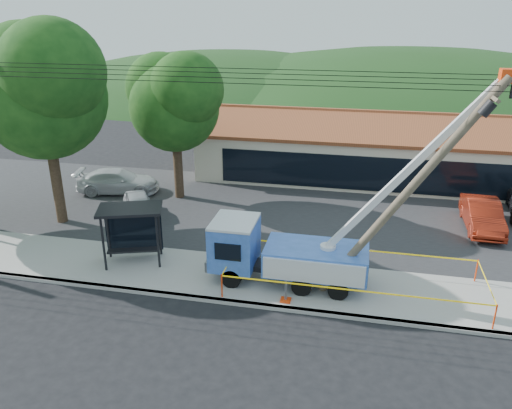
{
  "coord_description": "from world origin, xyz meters",
  "views": [
    {
      "loc": [
        3.79,
        -14.48,
        11.1
      ],
      "look_at": [
        -0.41,
        5.0,
        3.21
      ],
      "focal_mm": 35.0,
      "sensor_mm": 36.0,
      "label": 1
    }
  ],
  "objects_px": {
    "bus_shelter": "(131,221)",
    "utility_truck": "(285,250)",
    "leaning_pole": "(414,185)",
    "car_silver": "(140,219)",
    "car_white": "(119,193)",
    "car_red": "(480,230)"
  },
  "relations": [
    {
      "from": "car_red",
      "to": "car_white",
      "type": "bearing_deg",
      "value": 177.5
    },
    {
      "from": "bus_shelter",
      "to": "car_silver",
      "type": "height_order",
      "value": "bus_shelter"
    },
    {
      "from": "bus_shelter",
      "to": "car_red",
      "type": "bearing_deg",
      "value": 5.06
    },
    {
      "from": "car_white",
      "to": "bus_shelter",
      "type": "bearing_deg",
      "value": -162.28
    },
    {
      "from": "utility_truck",
      "to": "leaning_pole",
      "type": "bearing_deg",
      "value": -4.55
    },
    {
      "from": "utility_truck",
      "to": "car_red",
      "type": "relative_size",
      "value": 2.31
    },
    {
      "from": "bus_shelter",
      "to": "car_red",
      "type": "relative_size",
      "value": 0.67
    },
    {
      "from": "car_silver",
      "to": "leaning_pole",
      "type": "bearing_deg",
      "value": -53.39
    },
    {
      "from": "car_silver",
      "to": "bus_shelter",
      "type": "bearing_deg",
      "value": -98.95
    },
    {
      "from": "car_white",
      "to": "car_red",
      "type": "bearing_deg",
      "value": -106.1
    },
    {
      "from": "car_red",
      "to": "car_silver",
      "type": "bearing_deg",
      "value": -172.05
    },
    {
      "from": "car_white",
      "to": "car_silver",
      "type": "bearing_deg",
      "value": -152.47
    },
    {
      "from": "leaning_pole",
      "to": "car_red",
      "type": "distance_m",
      "value": 10.55
    },
    {
      "from": "utility_truck",
      "to": "car_silver",
      "type": "xyz_separation_m",
      "value": [
        -9.11,
        5.31,
        -1.6
      ]
    },
    {
      "from": "car_silver",
      "to": "car_white",
      "type": "bearing_deg",
      "value": 99.48
    },
    {
      "from": "utility_truck",
      "to": "leaning_pole",
      "type": "relative_size",
      "value": 1.21
    },
    {
      "from": "bus_shelter",
      "to": "car_white",
      "type": "distance_m",
      "value": 10.07
    },
    {
      "from": "bus_shelter",
      "to": "utility_truck",
      "type": "bearing_deg",
      "value": -22.11
    },
    {
      "from": "leaning_pole",
      "to": "car_silver",
      "type": "distance_m",
      "value": 15.84
    },
    {
      "from": "bus_shelter",
      "to": "car_white",
      "type": "relative_size",
      "value": 0.62
    },
    {
      "from": "leaning_pole",
      "to": "car_red",
      "type": "xyz_separation_m",
      "value": [
        4.55,
        8.1,
        -5.01
      ]
    },
    {
      "from": "leaning_pole",
      "to": "car_silver",
      "type": "height_order",
      "value": "leaning_pole"
    }
  ]
}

